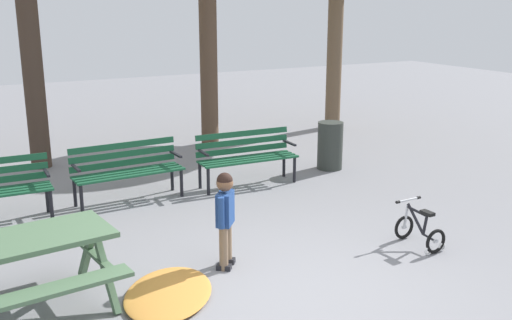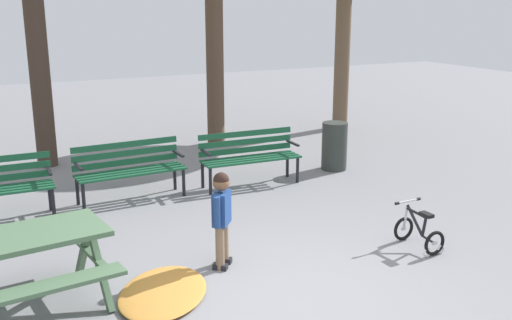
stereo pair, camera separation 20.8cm
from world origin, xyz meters
The scene contains 8 objects.
ground centered at (0.00, 0.00, 0.00)m, with size 36.00×36.00×0.00m, color gray.
picnic_table centered at (-2.40, 0.92, 0.59)m, with size 1.95×1.55×0.79m.
park_bench_left centered at (-0.51, 3.75, 0.51)m, with size 1.62×0.53×0.85m.
park_bench_right centered at (1.40, 3.64, 0.51)m, with size 1.62×0.52×0.85m.
child_standing centered at (-0.21, 0.99, 0.64)m, with size 0.29×0.34×1.09m.
kids_bicycle centered at (2.09, 0.41, 0.20)m, with size 0.39×0.57×0.54m.
leaf_pile centered at (-1.02, 0.62, 0.04)m, with size 1.22×0.85×0.07m, color #C68438.
trash_bin centered at (3.12, 3.76, 0.42)m, with size 0.44×0.44×0.83m, color #2D332D.
Camera 1 is at (-2.81, -4.57, 2.86)m, focal length 41.92 mm.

